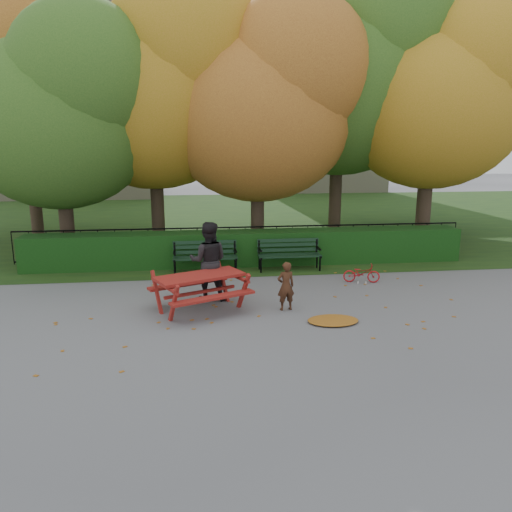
{
  "coord_description": "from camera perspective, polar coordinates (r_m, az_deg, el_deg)",
  "views": [
    {
      "loc": [
        -1.55,
        -10.06,
        3.6
      ],
      "look_at": [
        -0.16,
        1.22,
        1.0
      ],
      "focal_mm": 35.0,
      "sensor_mm": 36.0,
      "label": 1
    }
  ],
  "objects": [
    {
      "name": "leaf_scatter",
      "position": [
        11.07,
        1.41,
        -6.05
      ],
      "size": [
        9.0,
        5.7,
        0.01
      ],
      "primitive_type": null,
      "color": "brown",
      "rests_on": "ground"
    },
    {
      "name": "picnic_table",
      "position": [
        10.87,
        -6.42,
        -3.07
      ],
      "size": [
        2.34,
        2.16,
        0.91
      ],
      "rotation": [
        0.0,
        0.0,
        0.43
      ],
      "color": "maroon",
      "rests_on": "ground"
    },
    {
      "name": "building_right",
      "position": [
        39.31,
        7.36,
        16.29
      ],
      "size": [
        9.0,
        6.0,
        12.0
      ],
      "primitive_type": "cube",
      "color": "tan",
      "rests_on": "ground"
    },
    {
      "name": "bicycle",
      "position": [
        13.36,
        11.97,
        -1.93
      ],
      "size": [
        1.0,
        0.54,
        0.5
      ],
      "primitive_type": "imported",
      "rotation": [
        0.0,
        0.0,
        1.34
      ],
      "color": "#AF1017",
      "rests_on": "ground"
    },
    {
      "name": "tree_f",
      "position": [
        20.19,
        -24.24,
        17.76
      ],
      "size": [
        6.93,
        6.6,
        9.19
      ],
      "color": "#30231B",
      "rests_on": "ground"
    },
    {
      "name": "hedge",
      "position": [
        14.96,
        -0.92,
        0.93
      ],
      "size": [
        13.0,
        0.9,
        1.0
      ],
      "primitive_type": "cube",
      "color": "black",
      "rests_on": "ground"
    },
    {
      "name": "bench_right",
      "position": [
        14.34,
        3.79,
        0.46
      ],
      "size": [
        1.8,
        0.57,
        0.88
      ],
      "color": "black",
      "rests_on": "ground"
    },
    {
      "name": "bench_left",
      "position": [
        14.1,
        -5.84,
        0.21
      ],
      "size": [
        1.8,
        0.57,
        0.88
      ],
      "color": "black",
      "rests_on": "ground"
    },
    {
      "name": "tree_g",
      "position": [
        22.21,
        20.32,
        16.71
      ],
      "size": [
        6.3,
        6.0,
        8.55
      ],
      "color": "#30231B",
      "rests_on": "ground"
    },
    {
      "name": "tree_b",
      "position": [
        16.92,
        -10.57,
        18.8
      ],
      "size": [
        6.72,
        6.4,
        8.79
      ],
      "color": "#30231B",
      "rests_on": "ground"
    },
    {
      "name": "ground",
      "position": [
        10.79,
        1.65,
        -6.6
      ],
      "size": [
        90.0,
        90.0,
        0.0
      ],
      "primitive_type": "plane",
      "color": "slate",
      "rests_on": "ground"
    },
    {
      "name": "child",
      "position": [
        10.89,
        3.43,
        -3.45
      ],
      "size": [
        0.44,
        0.33,
        1.08
      ],
      "primitive_type": "imported",
      "rotation": [
        0.0,
        0.0,
        3.33
      ],
      "color": "#3F2214",
      "rests_on": "ground"
    },
    {
      "name": "tree_e",
      "position": [
        17.83,
        20.88,
        16.86
      ],
      "size": [
        6.09,
        5.8,
        8.16
      ],
      "color": "#30231B",
      "rests_on": "ground"
    },
    {
      "name": "tree_c",
      "position": [
        16.24,
        1.51,
        17.21
      ],
      "size": [
        6.3,
        6.0,
        8.0
      ],
      "color": "#30231B",
      "rests_on": "ground"
    },
    {
      "name": "adult",
      "position": [
        11.57,
        -5.45,
        -0.57
      ],
      "size": [
        0.97,
        0.8,
        1.83
      ],
      "primitive_type": "imported",
      "rotation": [
        0.0,
        0.0,
        3.02
      ],
      "color": "black",
      "rests_on": "ground"
    },
    {
      "name": "grass_strip",
      "position": [
        24.37,
        -3.3,
        4.39
      ],
      "size": [
        90.0,
        90.0,
        0.0
      ],
      "primitive_type": "plane",
      "color": "black",
      "rests_on": "ground"
    },
    {
      "name": "iron_fence",
      "position": [
        15.74,
        -1.23,
        1.66
      ],
      "size": [
        14.0,
        0.04,
        1.02
      ],
      "color": "black",
      "rests_on": "ground"
    },
    {
      "name": "tree_a",
      "position": [
        16.08,
        -20.86,
        15.36
      ],
      "size": [
        5.88,
        5.6,
        7.48
      ],
      "color": "#30231B",
      "rests_on": "ground"
    },
    {
      "name": "building_left",
      "position": [
        37.03,
        -19.6,
        18.23
      ],
      "size": [
        10.0,
        7.0,
        15.0
      ],
      "primitive_type": "cube",
      "color": "tan",
      "rests_on": "ground"
    },
    {
      "name": "leaf_pile",
      "position": [
        10.41,
        8.79,
        -7.28
      ],
      "size": [
        1.08,
        0.76,
        0.07
      ],
      "primitive_type": "ellipsoid",
      "rotation": [
        0.0,
        0.0,
        -0.03
      ],
      "color": "brown",
      "rests_on": "ground"
    },
    {
      "name": "tree_d",
      "position": [
        18.27,
        11.01,
        20.16
      ],
      "size": [
        7.14,
        6.8,
        9.58
      ],
      "color": "#30231B",
      "rests_on": "ground"
    }
  ]
}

